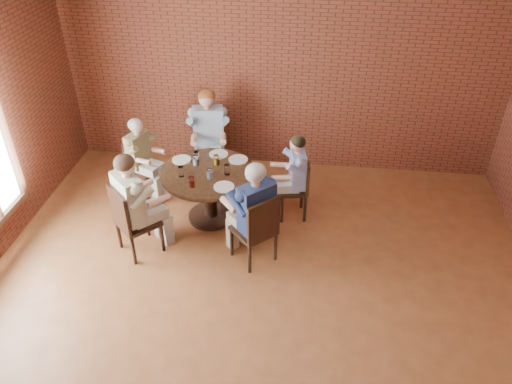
# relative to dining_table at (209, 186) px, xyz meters

# --- Properties ---
(floor) EXTENTS (7.00, 7.00, 0.00)m
(floor) POSITION_rel_dining_table_xyz_m (0.80, -1.90, -0.53)
(floor) COLOR #94552D
(floor) RESTS_ON ground
(wall_back) EXTENTS (7.00, 0.00, 7.00)m
(wall_back) POSITION_rel_dining_table_xyz_m (0.80, 1.60, 1.17)
(wall_back) COLOR brown
(wall_back) RESTS_ON ground
(dining_table) EXTENTS (1.24, 1.24, 0.75)m
(dining_table) POSITION_rel_dining_table_xyz_m (0.00, 0.00, 0.00)
(dining_table) COLOR black
(dining_table) RESTS_ON floor
(chair_a) EXTENTS (0.44, 0.44, 0.88)m
(chair_a) POSITION_rel_dining_table_xyz_m (1.17, 0.22, -0.05)
(chair_a) COLOR black
(chair_a) RESTS_ON floor
(diner_a) EXTENTS (0.65, 0.56, 1.23)m
(diner_a) POSITION_rel_dining_table_xyz_m (1.10, 0.21, 0.08)
(diner_a) COLOR #3C4A9D
(diner_a) RESTS_ON floor
(chair_b) EXTENTS (0.55, 0.55, 0.98)m
(chair_b) POSITION_rel_dining_table_xyz_m (-0.22, 1.12, -0.00)
(chair_b) COLOR black
(chair_b) RESTS_ON floor
(diner_b) EXTENTS (0.70, 0.81, 1.41)m
(diner_b) POSITION_rel_dining_table_xyz_m (-0.20, 1.03, 0.18)
(diner_b) COLOR #91A6B9
(diner_b) RESTS_ON floor
(chair_c) EXTENTS (0.48, 0.48, 0.87)m
(chair_c) POSITION_rel_dining_table_xyz_m (-1.10, 0.45, -0.05)
(chair_c) COLOR black
(chair_c) RESTS_ON floor
(diner_c) EXTENTS (0.70, 0.64, 1.22)m
(diner_c) POSITION_rel_dining_table_xyz_m (-1.04, 0.43, 0.08)
(diner_c) COLOR brown
(diner_c) RESTS_ON floor
(chair_d) EXTENTS (0.64, 0.64, 0.97)m
(chair_d) POSITION_rel_dining_table_xyz_m (-0.81, -0.82, -0.01)
(chair_d) COLOR black
(chair_d) RESTS_ON floor
(diner_d) EXTENTS (0.89, 0.89, 1.39)m
(diner_d) POSITION_rel_dining_table_xyz_m (-0.74, -0.75, 0.17)
(diner_d) COLOR beige
(diner_d) RESTS_ON floor
(chair_e) EXTENTS (0.63, 0.63, 0.96)m
(chair_e) POSITION_rel_dining_table_xyz_m (0.75, -0.80, -0.01)
(chair_e) COLOR black
(chair_e) RESTS_ON floor
(diner_e) EXTENTS (0.87, 0.87, 1.38)m
(diner_e) POSITION_rel_dining_table_xyz_m (0.68, -0.73, 0.16)
(diner_e) COLOR #192548
(diner_e) RESTS_ON floor
(plate_a) EXTENTS (0.26, 0.26, 0.01)m
(plate_a) POSITION_rel_dining_table_xyz_m (0.34, 0.34, 0.23)
(plate_a) COLOR white
(plate_a) RESTS_ON dining_table
(plate_b) EXTENTS (0.26, 0.26, 0.01)m
(plate_b) POSITION_rel_dining_table_xyz_m (0.05, 0.45, 0.23)
(plate_b) COLOR white
(plate_b) RESTS_ON dining_table
(plate_c) EXTENTS (0.26, 0.26, 0.01)m
(plate_c) POSITION_rel_dining_table_xyz_m (-0.42, 0.24, 0.23)
(plate_c) COLOR white
(plate_c) RESTS_ON dining_table
(plate_d) EXTENTS (0.26, 0.26, 0.01)m
(plate_d) POSITION_rel_dining_table_xyz_m (0.27, -0.33, 0.23)
(plate_d) COLOR white
(plate_d) RESTS_ON dining_table
(glass_a) EXTENTS (0.07, 0.07, 0.14)m
(glass_a) POSITION_rel_dining_table_xyz_m (0.25, -0.03, 0.29)
(glass_a) COLOR white
(glass_a) RESTS_ON dining_table
(glass_b) EXTENTS (0.07, 0.07, 0.14)m
(glass_b) POSITION_rel_dining_table_xyz_m (0.07, 0.19, 0.29)
(glass_b) COLOR white
(glass_b) RESTS_ON dining_table
(glass_c) EXTENTS (0.07, 0.07, 0.14)m
(glass_c) POSITION_rel_dining_table_xyz_m (-0.21, 0.24, 0.29)
(glass_c) COLOR white
(glass_c) RESTS_ON dining_table
(glass_d) EXTENTS (0.07, 0.07, 0.14)m
(glass_d) POSITION_rel_dining_table_xyz_m (-0.20, 0.14, 0.29)
(glass_d) COLOR white
(glass_d) RESTS_ON dining_table
(glass_e) EXTENTS (0.07, 0.07, 0.14)m
(glass_e) POSITION_rel_dining_table_xyz_m (-0.32, -0.15, 0.29)
(glass_e) COLOR white
(glass_e) RESTS_ON dining_table
(glass_f) EXTENTS (0.07, 0.07, 0.14)m
(glass_f) POSITION_rel_dining_table_xyz_m (-0.13, -0.37, 0.29)
(glass_f) COLOR white
(glass_f) RESTS_ON dining_table
(glass_g) EXTENTS (0.07, 0.07, 0.14)m
(glass_g) POSITION_rel_dining_table_xyz_m (0.05, -0.15, 0.29)
(glass_g) COLOR white
(glass_g) RESTS_ON dining_table
(smartphone) EXTENTS (0.12, 0.17, 0.01)m
(smartphone) POSITION_rel_dining_table_xyz_m (0.29, -0.33, 0.23)
(smartphone) COLOR black
(smartphone) RESTS_ON dining_table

